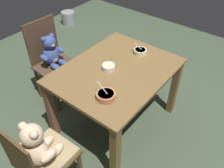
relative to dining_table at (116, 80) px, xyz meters
The scene contains 8 objects.
ground_plane 0.61m from the dining_table, ahead, with size 5.20×5.20×0.04m.
dining_table is the anchor object (origin of this frame).
teddy_chair_near_left 0.95m from the dining_table, behind, with size 0.41×0.38×0.87m.
teddy_chair_far_center 0.84m from the dining_table, 95.32° to the left, with size 0.44×0.43×0.94m.
porridge_bowl_white_center 0.16m from the dining_table, 121.87° to the left, with size 0.12×0.12×0.05m.
porridge_bowl_terracotta_near_left 0.41m from the dining_table, 154.87° to the right, with size 0.16×0.17×0.13m.
porridge_bowl_cream_near_right 0.39m from the dining_table, ahead, with size 0.13×0.14×0.11m.
metal_pail 2.58m from the dining_table, 57.91° to the left, with size 0.24×0.24×0.23m, color #93969B.
Camera 1 is at (-1.38, -1.04, 2.01)m, focal length 37.79 mm.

